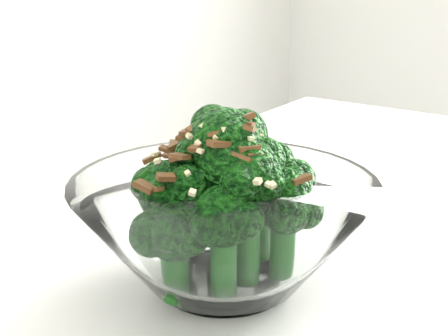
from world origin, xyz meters
TOP-DOWN VIEW (x-y plane):
  - broccoli_dish at (-0.07, -0.01)m, footprint 0.22×0.22m

SIDE VIEW (x-z plane):
  - broccoli_dish at x=-0.07m, z-range 0.73..0.87m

